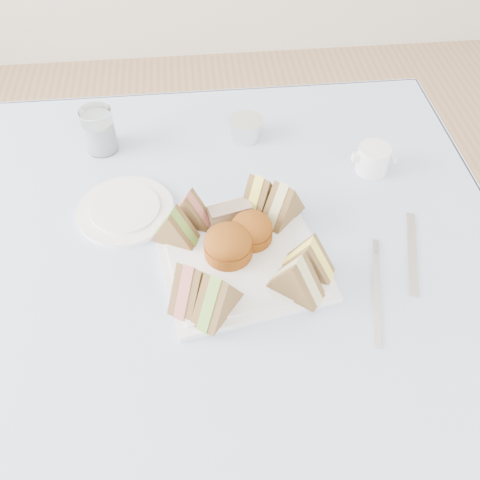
{
  "coord_description": "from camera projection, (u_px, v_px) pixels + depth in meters",
  "views": [
    {
      "loc": [
        -0.04,
        -0.61,
        1.47
      ],
      "look_at": [
        0.02,
        -0.02,
        0.8
      ],
      "focal_mm": 40.0,
      "sensor_mm": 36.0,
      "label": 1
    }
  ],
  "objects": [
    {
      "name": "creamer_jug",
      "position": [
        373.0,
        159.0,
        1.08
      ],
      "size": [
        0.07,
        0.07,
        0.06
      ],
      "primitive_type": "cylinder",
      "rotation": [
        0.0,
        0.0,
        0.08
      ],
      "color": "white",
      "rests_on": "tablecloth"
    },
    {
      "name": "tablecloth",
      "position": [
        230.0,
        253.0,
        0.95
      ],
      "size": [
        1.02,
        1.02,
        0.01
      ],
      "primitive_type": "cube",
      "color": "#C4DDFD",
      "rests_on": "table"
    },
    {
      "name": "water_glass",
      "position": [
        99.0,
        130.0,
        1.11
      ],
      "size": [
        0.08,
        0.08,
        0.1
      ],
      "primitive_type": "cylinder",
      "rotation": [
        0.0,
        0.0,
        -0.19
      ],
      "color": "white",
      "rests_on": "tablecloth"
    },
    {
      "name": "sandwich_fr_a",
      "position": [
        309.0,
        256.0,
        0.88
      ],
      "size": [
        0.1,
        0.08,
        0.08
      ],
      "primitive_type": null,
      "rotation": [
        0.0,
        0.0,
        -0.49
      ],
      "color": "brown",
      "rests_on": "serving_plate"
    },
    {
      "name": "side_plate",
      "position": [
        126.0,
        210.0,
        1.01
      ],
      "size": [
        0.19,
        0.19,
        0.01
      ],
      "primitive_type": "cylinder",
      "rotation": [
        0.0,
        0.0,
        0.07
      ],
      "color": "white",
      "rests_on": "tablecloth"
    },
    {
      "name": "floor",
      "position": [
        233.0,
        421.0,
        1.51
      ],
      "size": [
        4.0,
        4.0,
        0.0
      ],
      "primitive_type": "plane",
      "color": "#9E7751",
      "rests_on": "ground"
    },
    {
      "name": "sandwich_bl_a",
      "position": [
        174.0,
        225.0,
        0.93
      ],
      "size": [
        0.09,
        0.07,
        0.07
      ],
      "primitive_type": null,
      "rotation": [
        0.0,
        0.0,
        2.69
      ],
      "color": "brown",
      "rests_on": "serving_plate"
    },
    {
      "name": "knife",
      "position": [
        412.0,
        253.0,
        0.95
      ],
      "size": [
        0.07,
        0.19,
        0.0
      ],
      "primitive_type": "cube",
      "rotation": [
        0.0,
        0.0,
        -0.28
      ],
      "color": "silver",
      "rests_on": "tablecloth"
    },
    {
      "name": "pastry_slice",
      "position": [
        230.0,
        214.0,
        0.97
      ],
      "size": [
        0.08,
        0.05,
        0.04
      ],
      "primitive_type": "cube",
      "rotation": [
        0.0,
        0.0,
        0.25
      ],
      "color": "beige",
      "rests_on": "serving_plate"
    },
    {
      "name": "scone_left",
      "position": [
        228.0,
        244.0,
        0.91
      ],
      "size": [
        0.1,
        0.1,
        0.06
      ],
      "primitive_type": "cylinder",
      "rotation": [
        0.0,
        0.0,
        0.21
      ],
      "color": "#85360D",
      "rests_on": "serving_plate"
    },
    {
      "name": "fork",
      "position": [
        377.0,
        298.0,
        0.88
      ],
      "size": [
        0.06,
        0.19,
        0.0
      ],
      "primitive_type": "cube",
      "rotation": [
        0.0,
        0.0,
        -0.25
      ],
      "color": "silver",
      "rests_on": "tablecloth"
    },
    {
      "name": "sandwich_fl_b",
      "position": [
        217.0,
        294.0,
        0.83
      ],
      "size": [
        0.09,
        0.1,
        0.08
      ],
      "primitive_type": null,
      "rotation": [
        0.0,
        0.0,
        0.92
      ],
      "color": "brown",
      "rests_on": "serving_plate"
    },
    {
      "name": "sandwich_fl_a",
      "position": [
        191.0,
        282.0,
        0.84
      ],
      "size": [
        0.08,
        0.1,
        0.08
      ],
      "primitive_type": null,
      "rotation": [
        0.0,
        0.0,
        1.04
      ],
      "color": "brown",
      "rests_on": "serving_plate"
    },
    {
      "name": "scone_right",
      "position": [
        251.0,
        229.0,
        0.94
      ],
      "size": [
        0.11,
        0.11,
        0.05
      ],
      "primitive_type": "cylinder",
      "rotation": [
        0.0,
        0.0,
        0.62
      ],
      "color": "#85360D",
      "rests_on": "serving_plate"
    },
    {
      "name": "sandwich_br_b",
      "position": [
        259.0,
        193.0,
        0.98
      ],
      "size": [
        0.09,
        0.1,
        0.08
      ],
      "primitive_type": null,
      "rotation": [
        0.0,
        0.0,
        -2.2
      ],
      "color": "brown",
      "rests_on": "serving_plate"
    },
    {
      "name": "tea_strainer",
      "position": [
        246.0,
        129.0,
        1.15
      ],
      "size": [
        0.08,
        0.08,
        0.04
      ],
      "primitive_type": "cylinder",
      "rotation": [
        0.0,
        0.0,
        -0.12
      ],
      "color": "silver",
      "rests_on": "tablecloth"
    },
    {
      "name": "sandwich_br_a",
      "position": [
        283.0,
        201.0,
        0.96
      ],
      "size": [
        0.1,
        0.1,
        0.08
      ],
      "primitive_type": null,
      "rotation": [
        0.0,
        0.0,
        -2.33
      ],
      "color": "brown",
      "rests_on": "serving_plate"
    },
    {
      "name": "table",
      "position": [
        232.0,
        356.0,
        1.23
      ],
      "size": [
        0.9,
        0.9,
        0.74
      ],
      "primitive_type": "cube",
      "color": "brown",
      "rests_on": "floor"
    },
    {
      "name": "serving_plate",
      "position": [
        240.0,
        257.0,
        0.94
      ],
      "size": [
        0.32,
        0.32,
        0.01
      ],
      "primitive_type": "cube",
      "rotation": [
        0.0,
        0.0,
        0.18
      ],
      "color": "white",
      "rests_on": "tablecloth"
    },
    {
      "name": "sandwich_bl_b",
      "position": [
        189.0,
        208.0,
        0.96
      ],
      "size": [
        0.09,
        0.07,
        0.07
      ],
      "primitive_type": null,
      "rotation": [
        0.0,
        0.0,
        2.7
      ],
      "color": "brown",
      "rests_on": "serving_plate"
    },
    {
      "name": "sandwich_fr_b",
      "position": [
        297.0,
        275.0,
        0.85
      ],
      "size": [
        0.1,
        0.09,
        0.08
      ],
      "primitive_type": null,
      "rotation": [
        0.0,
        0.0,
        -0.69
      ],
      "color": "brown",
      "rests_on": "serving_plate"
    }
  ]
}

